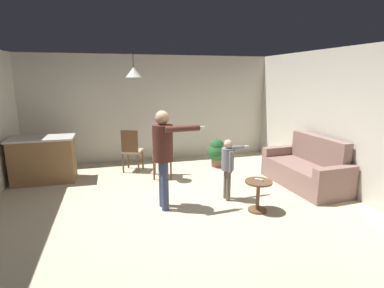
{
  "coord_description": "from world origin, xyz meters",
  "views": [
    {
      "loc": [
        -1.01,
        -4.54,
        2.17
      ],
      "look_at": [
        0.32,
        0.39,
        1.0
      ],
      "focal_mm": 27.7,
      "sensor_mm": 36.0,
      "label": 1
    }
  ],
  "objects_px": {
    "couch_floral": "(306,170)",
    "dining_chair_near_wall": "(132,149)",
    "potted_plant_corner": "(217,152)",
    "person_child": "(228,163)",
    "dining_chair_by_counter": "(162,152)",
    "kitchen_counter": "(44,160)",
    "side_table_by_couch": "(258,192)",
    "spare_remote_on_table": "(259,180)",
    "person_adult": "(164,149)"
  },
  "relations": [
    {
      "from": "couch_floral",
      "to": "dining_chair_near_wall",
      "type": "xyz_separation_m",
      "value": [
        -3.33,
        1.82,
        0.21
      ]
    },
    {
      "from": "couch_floral",
      "to": "potted_plant_corner",
      "type": "height_order",
      "value": "couch_floral"
    },
    {
      "from": "person_child",
      "to": "dining_chair_by_counter",
      "type": "relative_size",
      "value": 1.1
    },
    {
      "from": "dining_chair_by_counter",
      "to": "potted_plant_corner",
      "type": "distance_m",
      "value": 1.45
    },
    {
      "from": "dining_chair_by_counter",
      "to": "dining_chair_near_wall",
      "type": "distance_m",
      "value": 0.8
    },
    {
      "from": "couch_floral",
      "to": "potted_plant_corner",
      "type": "xyz_separation_m",
      "value": [
        -1.31,
        1.69,
        0.05
      ]
    },
    {
      "from": "kitchen_counter",
      "to": "dining_chair_near_wall",
      "type": "xyz_separation_m",
      "value": [
        1.82,
        0.2,
        0.07
      ]
    },
    {
      "from": "side_table_by_couch",
      "to": "person_child",
      "type": "height_order",
      "value": "person_child"
    },
    {
      "from": "kitchen_counter",
      "to": "potted_plant_corner",
      "type": "distance_m",
      "value": 3.85
    },
    {
      "from": "couch_floral",
      "to": "dining_chair_near_wall",
      "type": "distance_m",
      "value": 3.81
    },
    {
      "from": "dining_chair_by_counter",
      "to": "spare_remote_on_table",
      "type": "xyz_separation_m",
      "value": [
        1.21,
        -2.16,
        -0.01
      ]
    },
    {
      "from": "person_adult",
      "to": "kitchen_counter",
      "type": "bearing_deg",
      "value": -135.38
    },
    {
      "from": "side_table_by_couch",
      "to": "kitchen_counter",
      "type": "bearing_deg",
      "value": 146.35
    },
    {
      "from": "kitchen_counter",
      "to": "dining_chair_near_wall",
      "type": "relative_size",
      "value": 1.26
    },
    {
      "from": "person_adult",
      "to": "dining_chair_near_wall",
      "type": "relative_size",
      "value": 1.65
    },
    {
      "from": "person_adult",
      "to": "potted_plant_corner",
      "type": "distance_m",
      "value": 2.66
    },
    {
      "from": "couch_floral",
      "to": "person_adult",
      "type": "xyz_separation_m",
      "value": [
        -2.94,
        -0.3,
        0.69
      ]
    },
    {
      "from": "kitchen_counter",
      "to": "person_adult",
      "type": "xyz_separation_m",
      "value": [
        2.21,
        -1.93,
        0.54
      ]
    },
    {
      "from": "person_adult",
      "to": "dining_chair_near_wall",
      "type": "height_order",
      "value": "person_adult"
    },
    {
      "from": "couch_floral",
      "to": "potted_plant_corner",
      "type": "relative_size",
      "value": 2.68
    },
    {
      "from": "dining_chair_by_counter",
      "to": "couch_floral",
      "type": "bearing_deg",
      "value": 164.21
    },
    {
      "from": "person_child",
      "to": "dining_chair_near_wall",
      "type": "distance_m",
      "value": 2.58
    },
    {
      "from": "person_child",
      "to": "spare_remote_on_table",
      "type": "height_order",
      "value": "person_child"
    },
    {
      "from": "potted_plant_corner",
      "to": "person_child",
      "type": "bearing_deg",
      "value": -104.2
    },
    {
      "from": "person_adult",
      "to": "dining_chair_near_wall",
      "type": "bearing_deg",
      "value": -173.82
    },
    {
      "from": "kitchen_counter",
      "to": "couch_floral",
      "type": "bearing_deg",
      "value": -17.52
    },
    {
      "from": "dining_chair_near_wall",
      "to": "kitchen_counter",
      "type": "bearing_deg",
      "value": -152.15
    },
    {
      "from": "person_adult",
      "to": "person_child",
      "type": "bearing_deg",
      "value": 88.73
    },
    {
      "from": "side_table_by_couch",
      "to": "dining_chair_near_wall",
      "type": "height_order",
      "value": "dining_chair_near_wall"
    },
    {
      "from": "kitchen_counter",
      "to": "dining_chair_by_counter",
      "type": "xyz_separation_m",
      "value": [
        2.45,
        -0.28,
        0.07
      ]
    },
    {
      "from": "couch_floral",
      "to": "kitchen_counter",
      "type": "distance_m",
      "value": 5.4
    },
    {
      "from": "person_adult",
      "to": "spare_remote_on_table",
      "type": "distance_m",
      "value": 1.62
    },
    {
      "from": "person_child",
      "to": "kitchen_counter",
      "type": "bearing_deg",
      "value": -121.34
    },
    {
      "from": "couch_floral",
      "to": "person_adult",
      "type": "distance_m",
      "value": 3.04
    },
    {
      "from": "dining_chair_by_counter",
      "to": "person_child",
      "type": "bearing_deg",
      "value": 130.49
    },
    {
      "from": "couch_floral",
      "to": "person_child",
      "type": "xyz_separation_m",
      "value": [
        -1.79,
        -0.24,
        0.35
      ]
    },
    {
      "from": "spare_remote_on_table",
      "to": "potted_plant_corner",
      "type": "bearing_deg",
      "value": 85.79
    },
    {
      "from": "couch_floral",
      "to": "person_adult",
      "type": "bearing_deg",
      "value": 92.69
    },
    {
      "from": "person_child",
      "to": "potted_plant_corner",
      "type": "distance_m",
      "value": 2.01
    },
    {
      "from": "couch_floral",
      "to": "person_child",
      "type": "distance_m",
      "value": 1.84
    },
    {
      "from": "dining_chair_by_counter",
      "to": "spare_remote_on_table",
      "type": "relative_size",
      "value": 7.69
    },
    {
      "from": "couch_floral",
      "to": "spare_remote_on_table",
      "type": "bearing_deg",
      "value": 115.59
    },
    {
      "from": "dining_chair_by_counter",
      "to": "potted_plant_corner",
      "type": "xyz_separation_m",
      "value": [
        1.4,
        0.35,
        -0.17
      ]
    },
    {
      "from": "spare_remote_on_table",
      "to": "dining_chair_near_wall",
      "type": "bearing_deg",
      "value": 124.95
    },
    {
      "from": "couch_floral",
      "to": "dining_chair_by_counter",
      "type": "relative_size",
      "value": 1.84
    },
    {
      "from": "side_table_by_couch",
      "to": "dining_chair_near_wall",
      "type": "bearing_deg",
      "value": 125.0
    },
    {
      "from": "dining_chair_by_counter",
      "to": "spare_remote_on_table",
      "type": "bearing_deg",
      "value": 129.93
    },
    {
      "from": "person_adult",
      "to": "dining_chair_by_counter",
      "type": "bearing_deg",
      "value": 167.34
    },
    {
      "from": "person_child",
      "to": "spare_remote_on_table",
      "type": "bearing_deg",
      "value": 25.45
    },
    {
      "from": "side_table_by_couch",
      "to": "person_child",
      "type": "bearing_deg",
      "value": 117.94
    }
  ]
}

